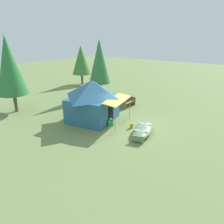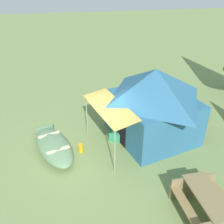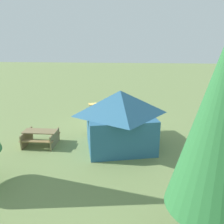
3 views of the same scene
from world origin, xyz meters
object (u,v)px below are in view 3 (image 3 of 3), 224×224
object	(u,v)px
fuel_can	(114,124)
canvas_cabin_tent	(120,119)
picnic_table	(41,136)
pine_tree_back_right	(224,118)
cooler_box	(120,132)
beached_rowboat	(119,118)

from	to	relation	value
fuel_can	canvas_cabin_tent	bearing A→B (deg)	99.56
picnic_table	pine_tree_back_right	size ratio (longest dim) A/B	0.29
picnic_table	cooler_box	distance (m)	4.24
fuel_can	cooler_box	bearing A→B (deg)	107.19
picnic_table	canvas_cabin_tent	bearing A→B (deg)	-178.96
canvas_cabin_tent	picnic_table	distance (m)	4.10
beached_rowboat	pine_tree_back_right	distance (m)	10.84
fuel_can	picnic_table	bearing A→B (deg)	40.81
picnic_table	fuel_can	bearing A→B (deg)	-139.19
beached_rowboat	picnic_table	world-z (taller)	picnic_table
beached_rowboat	cooler_box	bearing A→B (deg)	94.10
beached_rowboat	cooler_box	size ratio (longest dim) A/B	6.35
cooler_box	pine_tree_back_right	size ratio (longest dim) A/B	0.08
picnic_table	cooler_box	size ratio (longest dim) A/B	3.58
cooler_box	fuel_can	xyz separation A→B (m)	(0.45, -1.44, -0.04)
beached_rowboat	cooler_box	distance (m)	2.42
cooler_box	fuel_can	world-z (taller)	cooler_box
picnic_table	pine_tree_back_right	bearing A→B (deg)	137.05
beached_rowboat	canvas_cabin_tent	size ratio (longest dim) A/B	0.66
fuel_can	pine_tree_back_right	distance (m)	10.05
beached_rowboat	canvas_cabin_tent	xyz separation A→B (m)	(-0.22, 3.91, 1.24)
cooler_box	beached_rowboat	bearing A→B (deg)	-85.90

